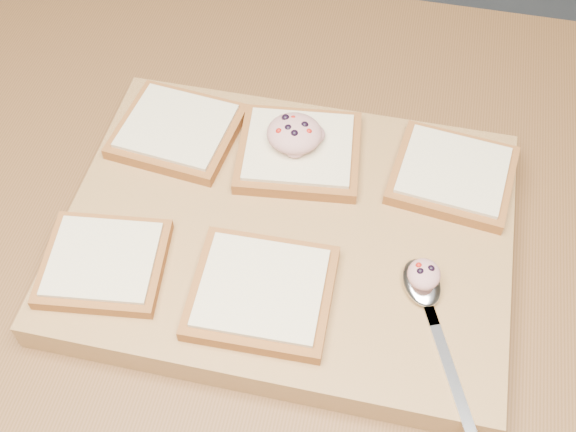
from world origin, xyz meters
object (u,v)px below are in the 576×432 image
cutting_board (288,234)px  spoon (425,295)px  bread_far_center (299,151)px  tuna_salad_dollop (294,133)px

cutting_board → spoon: spoon is taller
bread_far_center → spoon: bearing=-44.0°
bread_far_center → tuna_salad_dollop: bearing=147.6°
cutting_board → tuna_salad_dollop: tuna_salad_dollop is taller
spoon → bread_far_center: bearing=136.0°
bread_far_center → spoon: size_ratio=0.82×
bread_far_center → cutting_board: bearing=-85.2°
cutting_board → spoon: (0.15, -0.06, 0.02)m
cutting_board → bread_far_center: 0.09m
cutting_board → bread_far_center: bread_far_center is taller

